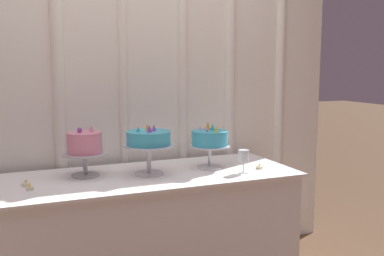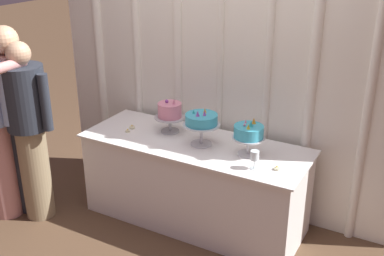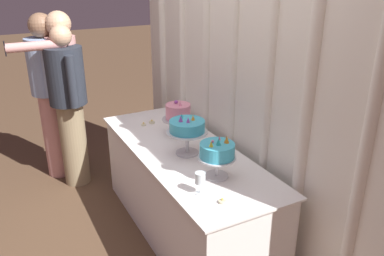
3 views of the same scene
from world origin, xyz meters
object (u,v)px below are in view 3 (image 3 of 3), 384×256
cake_display_leftmost (178,114)px  guest_man_pink_jacket (50,91)px  cake_table (184,192)px  cake_display_rightmost (217,152)px  tealight_near_right (222,201)px  guest_man_dark_suit (69,102)px  wine_glass (200,179)px  tealight_far_left (152,122)px  cake_display_center (187,128)px  guest_girl_blue_dress (65,86)px  tealight_near_left (144,125)px

cake_display_leftmost → guest_man_pink_jacket: 1.50m
cake_table → cake_display_rightmost: bearing=0.9°
tealight_near_right → guest_man_dark_suit: size_ratio=0.03×
wine_glass → tealight_near_right: wine_glass is taller
cake_display_rightmost → guest_man_pink_jacket: guest_man_pink_jacket is taller
wine_glass → tealight_far_left: wine_glass is taller
cake_display_center → guest_man_dark_suit: bearing=-155.8°
cake_display_leftmost → wine_glass: size_ratio=2.11×
wine_glass → guest_man_dark_suit: size_ratio=0.09×
cake_display_center → cake_display_rightmost: bearing=1.7°
guest_man_pink_jacket → cake_display_center: bearing=24.2°
cake_table → cake_display_center: bearing=-4.2°
tealight_far_left → guest_man_dark_suit: (-0.64, -0.60, 0.10)m
guest_man_dark_suit → tealight_far_left: bearing=43.4°
tealight_far_left → cake_display_leftmost: bearing=17.1°
tealight_near_right → guest_girl_blue_dress: size_ratio=0.03×
cake_display_rightmost → cake_table: bearing=-179.1°
guest_girl_blue_dress → wine_glass: bearing=11.0°
cake_display_center → guest_man_pink_jacket: (-1.62, -0.73, -0.05)m
guest_man_pink_jacket → tealight_near_left: bearing=34.6°
cake_display_leftmost → cake_display_rightmost: size_ratio=1.05×
tealight_near_left → guest_man_pink_jacket: size_ratio=0.03×
guest_man_pink_jacket → tealight_near_right: bearing=14.5°
tealight_near_right → guest_man_dark_suit: 2.11m
tealight_near_right → guest_man_dark_suit: bearing=-166.9°
cake_display_leftmost → cake_display_center: bearing=-15.7°
cake_display_rightmost → cake_display_leftmost: bearing=173.4°
guest_girl_blue_dress → guest_man_dark_suit: bearing=-3.9°
guest_girl_blue_dress → guest_man_dark_suit: size_ratio=1.07×
wine_glass → cake_display_center: bearing=160.8°
cake_display_leftmost → guest_man_pink_jacket: bearing=-146.4°
tealight_near_left → tealight_far_left: bearing=100.1°
cake_table → wine_glass: (0.62, -0.20, 0.49)m
guest_man_dark_suit → cake_display_center: bearing=24.2°
tealight_near_right → guest_man_pink_jacket: size_ratio=0.03×
tealight_near_left → guest_man_dark_suit: guest_man_dark_suit is taller
tealight_near_left → tealight_near_right: bearing=-1.5°
cake_display_leftmost → guest_girl_blue_dress: (-1.14, -0.69, 0.03)m
wine_glass → tealight_near_right: size_ratio=3.11×
cake_display_leftmost → tealight_near_right: 1.11m
wine_glass → tealight_near_left: (-1.24, 0.10, -0.10)m
cake_display_leftmost → tealight_near_right: size_ratio=6.56×
cake_display_rightmost → guest_girl_blue_dress: bearing=-162.6°
wine_glass → guest_girl_blue_dress: guest_girl_blue_dress is taller
tealight_near_right → tealight_far_left: bearing=175.0°
cake_display_center → tealight_near_left: (-0.69, -0.09, -0.20)m
guest_man_pink_jacket → guest_girl_blue_dress: bearing=52.6°
cake_table → guest_girl_blue_dress: bearing=-157.6°
guest_man_dark_suit → guest_man_pink_jacket: (-0.27, -0.12, 0.05)m
cake_table → guest_man_dark_suit: 1.49m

